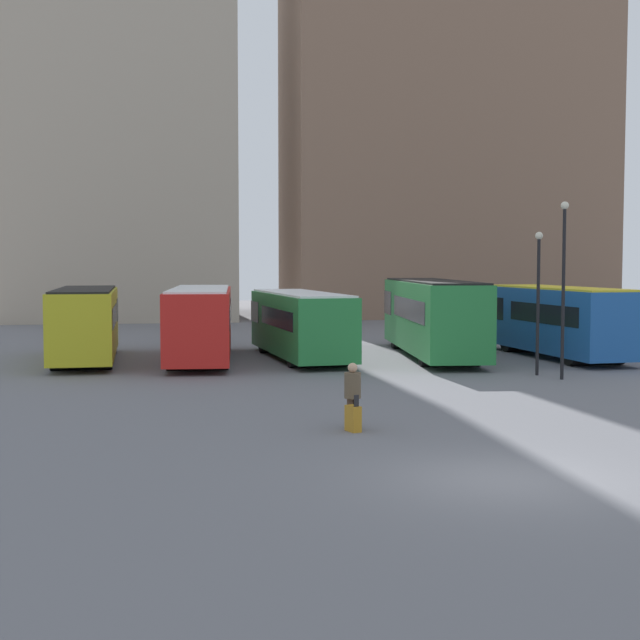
{
  "coord_description": "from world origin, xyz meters",
  "views": [
    {
      "loc": [
        -6.06,
        -15.97,
        4.14
      ],
      "look_at": [
        -1.14,
        15.83,
        2.04
      ],
      "focal_mm": 50.0,
      "sensor_mm": 36.0,
      "label": 1
    }
  ],
  "objects_px": {
    "bus_0": "(86,322)",
    "lamp_post_0": "(564,276)",
    "lamp_post_1": "(538,290)",
    "suitcase": "(353,418)",
    "bus_3": "(432,315)",
    "bus_1": "(201,321)",
    "bus_2": "(300,323)",
    "traveler": "(353,389)",
    "bus_4": "(559,319)"
  },
  "relations": [
    {
      "from": "bus_0",
      "to": "lamp_post_0",
      "type": "xyz_separation_m",
      "value": [
        17.2,
        -8.38,
        1.98
      ]
    },
    {
      "from": "bus_0",
      "to": "lamp_post_1",
      "type": "xyz_separation_m",
      "value": [
        16.81,
        -7.09,
        1.45
      ]
    },
    {
      "from": "suitcase",
      "to": "bus_3",
      "type": "bearing_deg",
      "value": -41.79
    },
    {
      "from": "bus_1",
      "to": "lamp_post_0",
      "type": "bearing_deg",
      "value": -119.46
    },
    {
      "from": "bus_0",
      "to": "bus_1",
      "type": "relative_size",
      "value": 0.89
    },
    {
      "from": "bus_2",
      "to": "traveler",
      "type": "bearing_deg",
      "value": 171.18
    },
    {
      "from": "lamp_post_0",
      "to": "lamp_post_1",
      "type": "xyz_separation_m",
      "value": [
        -0.39,
        1.29,
        -0.53
      ]
    },
    {
      "from": "traveler",
      "to": "suitcase",
      "type": "height_order",
      "value": "traveler"
    },
    {
      "from": "traveler",
      "to": "suitcase",
      "type": "distance_m",
      "value": 0.83
    },
    {
      "from": "lamp_post_1",
      "to": "traveler",
      "type": "bearing_deg",
      "value": -133.41
    },
    {
      "from": "traveler",
      "to": "bus_4",
      "type": "bearing_deg",
      "value": -58.73
    },
    {
      "from": "bus_4",
      "to": "bus_3",
      "type": "bearing_deg",
      "value": 71.31
    },
    {
      "from": "bus_0",
      "to": "bus_2",
      "type": "height_order",
      "value": "bus_0"
    },
    {
      "from": "bus_0",
      "to": "bus_3",
      "type": "height_order",
      "value": "bus_3"
    },
    {
      "from": "traveler",
      "to": "suitcase",
      "type": "relative_size",
      "value": 1.77
    },
    {
      "from": "suitcase",
      "to": "bus_1",
      "type": "bearing_deg",
      "value": -8.19
    },
    {
      "from": "bus_0",
      "to": "bus_2",
      "type": "relative_size",
      "value": 0.97
    },
    {
      "from": "bus_0",
      "to": "bus_1",
      "type": "height_order",
      "value": "bus_1"
    },
    {
      "from": "bus_1",
      "to": "suitcase",
      "type": "bearing_deg",
      "value": -165.07
    },
    {
      "from": "bus_2",
      "to": "bus_4",
      "type": "bearing_deg",
      "value": -102.06
    },
    {
      "from": "suitcase",
      "to": "lamp_post_1",
      "type": "bearing_deg",
      "value": -61.88
    },
    {
      "from": "bus_2",
      "to": "lamp_post_0",
      "type": "xyz_separation_m",
      "value": [
        8.25,
        -8.07,
        2.08
      ]
    },
    {
      "from": "bus_3",
      "to": "lamp_post_0",
      "type": "height_order",
      "value": "lamp_post_0"
    },
    {
      "from": "bus_3",
      "to": "traveler",
      "type": "bearing_deg",
      "value": 162.39
    },
    {
      "from": "bus_0",
      "to": "lamp_post_1",
      "type": "height_order",
      "value": "lamp_post_1"
    },
    {
      "from": "traveler",
      "to": "bus_3",
      "type": "bearing_deg",
      "value": -42.17
    },
    {
      "from": "bus_4",
      "to": "lamp_post_1",
      "type": "relative_size",
      "value": 1.82
    },
    {
      "from": "suitcase",
      "to": "lamp_post_1",
      "type": "height_order",
      "value": "lamp_post_1"
    },
    {
      "from": "bus_3",
      "to": "traveler",
      "type": "distance_m",
      "value": 17.39
    },
    {
      "from": "bus_4",
      "to": "suitcase",
      "type": "distance_m",
      "value": 19.45
    },
    {
      "from": "bus_1",
      "to": "bus_3",
      "type": "distance_m",
      "value": 10.06
    },
    {
      "from": "bus_3",
      "to": "lamp_post_1",
      "type": "distance_m",
      "value": 7.33
    },
    {
      "from": "lamp_post_0",
      "to": "lamp_post_1",
      "type": "distance_m",
      "value": 1.44
    },
    {
      "from": "bus_0",
      "to": "bus_2",
      "type": "xyz_separation_m",
      "value": [
        8.94,
        -0.31,
        -0.1
      ]
    },
    {
      "from": "bus_4",
      "to": "bus_0",
      "type": "bearing_deg",
      "value": 81.1
    },
    {
      "from": "bus_3",
      "to": "bus_4",
      "type": "height_order",
      "value": "bus_3"
    },
    {
      "from": "bus_0",
      "to": "bus_2",
      "type": "bearing_deg",
      "value": -94.67
    },
    {
      "from": "bus_1",
      "to": "traveler",
      "type": "xyz_separation_m",
      "value": [
        3.44,
        -15.89,
        -0.7
      ]
    },
    {
      "from": "bus_0",
      "to": "bus_4",
      "type": "distance_m",
      "value": 20.15
    },
    {
      "from": "lamp_post_0",
      "to": "lamp_post_1",
      "type": "height_order",
      "value": "lamp_post_0"
    },
    {
      "from": "suitcase",
      "to": "lamp_post_0",
      "type": "xyz_separation_m",
      "value": [
        9.11,
        8.35,
        3.31
      ]
    },
    {
      "from": "bus_0",
      "to": "bus_4",
      "type": "xyz_separation_m",
      "value": [
        20.09,
        -1.49,
        0.01
      ]
    },
    {
      "from": "suitcase",
      "to": "lamp_post_1",
      "type": "distance_m",
      "value": 13.29
    },
    {
      "from": "lamp_post_0",
      "to": "lamp_post_1",
      "type": "bearing_deg",
      "value": 106.9
    },
    {
      "from": "bus_4",
      "to": "traveler",
      "type": "height_order",
      "value": "bus_4"
    },
    {
      "from": "bus_2",
      "to": "bus_1",
      "type": "bearing_deg",
      "value": 84.29
    },
    {
      "from": "bus_4",
      "to": "bus_2",
      "type": "bearing_deg",
      "value": 79.32
    },
    {
      "from": "bus_2",
      "to": "lamp_post_0",
      "type": "bearing_deg",
      "value": -140.38
    },
    {
      "from": "traveler",
      "to": "lamp_post_0",
      "type": "xyz_separation_m",
      "value": [
        9.03,
        7.84,
        2.67
      ]
    },
    {
      "from": "bus_4",
      "to": "lamp_post_1",
      "type": "distance_m",
      "value": 6.66
    }
  ]
}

